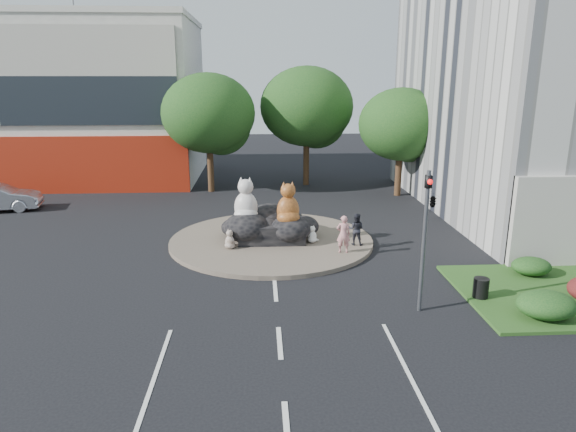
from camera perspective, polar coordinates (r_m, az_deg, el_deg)
name	(u,v)px	position (r m, az deg, el deg)	size (l,w,h in m)	color
ground	(280,343)	(16.35, -0.94, -13.90)	(120.00, 120.00, 0.00)	black
roundabout_island	(271,240)	(25.52, -1.86, -2.72)	(10.00, 10.00, 0.20)	brown
rock_plinth	(271,230)	(25.35, -1.87, -1.54)	(3.20, 2.60, 0.90)	black
shophouse_block	(35,100)	(45.69, -26.27, 11.47)	(25.20, 12.30, 17.40)	silver
tree_left	(210,117)	(36.59, -8.70, 10.81)	(6.46, 6.46, 8.27)	#382314
tree_mid	(307,110)	(38.58, 2.18, 11.64)	(6.84, 6.84, 8.76)	#382314
tree_right	(402,128)	(35.81, 12.52, 9.53)	(5.70, 5.70, 7.30)	#382314
hedge_near_green	(546,305)	(19.47, 26.78, -8.81)	(2.00, 1.60, 0.90)	#133D16
hedge_back_green	(531,266)	(23.27, 25.42, -5.05)	(1.60, 1.28, 0.72)	#133D16
traffic_light	(429,211)	(17.76, 15.40, 0.53)	(0.44, 1.24, 5.00)	#595B60
street_lamp	(556,155)	(26.20, 27.63, 6.03)	(2.34, 0.22, 8.06)	#595B60
cat_white	(246,199)	(24.97, -4.71, 1.85)	(1.33, 1.15, 2.21)	beige
cat_tabby	(288,203)	(24.48, 0.01, 1.47)	(1.25, 1.08, 2.08)	#CC5C2A
kitten_calico	(230,239)	(24.05, -6.49, -2.53)	(0.56, 0.48, 0.93)	white
kitten_white	(312,234)	(24.80, 2.72, -1.99)	(0.51, 0.44, 0.85)	white
pedestrian_pink	(343,234)	(23.37, 6.18, -2.01)	(0.63, 0.42, 1.74)	tan
pedestrian_dark	(356,229)	(24.55, 7.57, -1.46)	(0.74, 0.58, 1.53)	#202129
litter_bin	(481,288)	(20.24, 20.64, -7.47)	(0.56, 0.56, 0.73)	black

